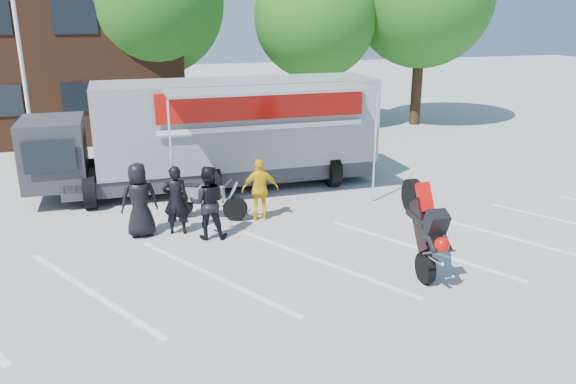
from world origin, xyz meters
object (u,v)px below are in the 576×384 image
flagpole (24,17)px  transporter_truck (224,186)px  spectator_leather_b (176,200)px  spectator_leather_c (208,203)px  tree_mid (315,18)px  spectator_hivis (260,189)px  tree_left (151,3)px  spectator_leather_a (139,200)px  parked_motorcycle (208,219)px  stunt_bike_rider (410,267)px

flagpole → transporter_truck: flagpole is taller
transporter_truck → spectator_leather_b: (-1.83, -3.55, 0.86)m
transporter_truck → spectator_leather_c: (-1.13, -4.06, 0.89)m
tree_mid → spectator_hivis: 12.98m
flagpole → tree_left: tree_left is taller
spectator_leather_a → parked_motorcycle: bearing=-163.9°
flagpole → spectator_hivis: bearing=-46.1°
stunt_bike_rider → spectator_leather_a: (-5.37, 3.54, 0.91)m
parked_motorcycle → spectator_leather_b: bearing=158.8°
tree_left → parked_motorcycle: tree_left is taller
spectator_leather_a → spectator_leather_b: (0.85, -0.12, -0.05)m
tree_left → spectator_leather_c: bearing=-89.7°
tree_mid → transporter_truck: bearing=-126.4°
flagpole → tree_mid: 12.31m
parked_motorcycle → spectator_leather_b: spectator_leather_b is taller
flagpole → spectator_leather_c: 9.15m
tree_mid → transporter_truck: 10.95m
flagpole → spectator_leather_c: bearing=-58.0°
parked_motorcycle → tree_mid: bearing=-5.7°
tree_mid → stunt_bike_rider: tree_mid is taller
tree_left → spectator_leather_b: size_ratio=5.02×
tree_mid → spectator_leather_c: size_ratio=4.29×
spectator_hivis → flagpole: bearing=-38.5°
transporter_truck → stunt_bike_rider: 7.48m
parked_motorcycle → spectator_leather_a: 2.07m
stunt_bike_rider → spectator_leather_c: spectator_leather_c is taller
transporter_truck → spectator_hivis: bearing=-83.3°
tree_mid → spectator_leather_a: size_ratio=4.21×
spectator_leather_a → flagpole: bearing=-71.6°
flagpole → spectator_leather_c: (4.32, -6.92, -4.16)m
tree_mid → spectator_leather_c: 14.37m
spectator_leather_a → spectator_hivis: 3.06m
parked_motorcycle → spectator_leather_a: bearing=138.2°
tree_mid → tree_left: bearing=171.9°
tree_left → stunt_bike_rider: (3.90, -15.83, -5.57)m
transporter_truck → spectator_hivis: (0.37, -3.19, 0.82)m
tree_left → spectator_hivis: bearing=-82.6°
transporter_truck → parked_motorcycle: (-0.94, -2.75, 0.00)m
parked_motorcycle → spectator_hivis: bearing=-81.9°
tree_left → tree_mid: (7.00, -1.00, -0.62)m
tree_mid → stunt_bike_rider: size_ratio=3.55×
spectator_hivis → stunt_bike_rider: bearing=129.2°
parked_motorcycle → spectator_leather_b: size_ratio=1.26×
transporter_truck → tree_left: bearing=97.8°
tree_left → spectator_hivis: size_ratio=5.28×
spectator_leather_a → spectator_leather_c: bearing=152.6°
tree_left → parked_motorcycle: (0.26, -11.61, -5.57)m
stunt_bike_rider → spectator_leather_c: bearing=147.1°
parked_motorcycle → spectator_leather_c: (-0.19, -1.31, 0.89)m
parked_motorcycle → transporter_truck: bearing=7.8°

